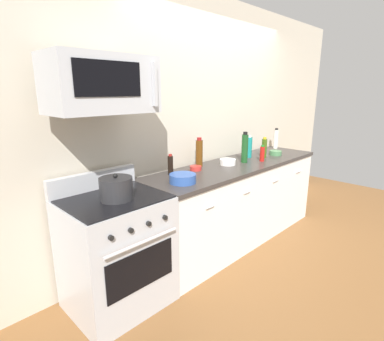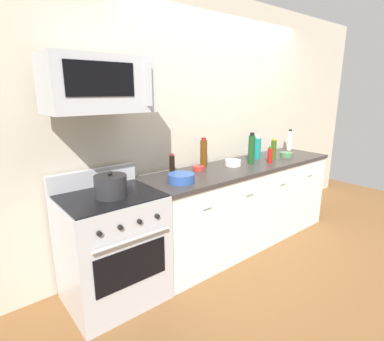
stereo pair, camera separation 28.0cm
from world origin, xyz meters
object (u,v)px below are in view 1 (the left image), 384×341
at_px(bottle_wine_green, 245,148).
at_px(bottle_soy_sauce_dark, 170,165).
at_px(microwave, 102,84).
at_px(stockpot, 116,188).
at_px(bottle_wine_amber, 199,153).
at_px(bowl_white_ceramic, 228,162).
at_px(bowl_green_glaze, 275,153).
at_px(range_oven, 117,251).
at_px(bottle_olive_oil, 264,148).
at_px(bowl_red_small, 196,168).
at_px(bottle_sparkling_teal, 249,147).
at_px(bowl_blue_mixing, 183,178).
at_px(bottle_hot_sauce_red, 262,154).
at_px(bottle_vinegar_white, 276,139).

xyz_separation_m(bottle_wine_green, bottle_soy_sauce_dark, (-0.93, 0.21, -0.07)).
bearing_deg(microwave, stockpot, -90.13).
bearing_deg(bottle_wine_amber, bottle_wine_green, -25.00).
relative_size(bottle_wine_green, bottle_soy_sauce_dark, 1.73).
xyz_separation_m(bottle_wine_amber, bowl_white_ceramic, (0.28, -0.17, -0.12)).
xyz_separation_m(bottle_wine_amber, bowl_green_glaze, (1.11, -0.28, -0.12)).
distance_m(range_oven, bottle_wine_green, 1.78).
bearing_deg(stockpot, bottle_olive_oil, 0.27).
height_order(bottle_soy_sauce_dark, bowl_red_small, bottle_soy_sauce_dark).
xyz_separation_m(bottle_sparkling_teal, bowl_white_ceramic, (-0.48, -0.05, -0.10)).
xyz_separation_m(microwave, bottle_wine_green, (1.67, -0.07, -0.67)).
xyz_separation_m(bottle_olive_oil, stockpot, (-2.05, -0.01, -0.03)).
distance_m(bottle_olive_oil, bowl_blue_mixing, 1.41).
xyz_separation_m(bottle_soy_sauce_dark, bottle_hot_sauce_red, (1.12, -0.32, -0.01)).
height_order(range_oven, bottle_vinegar_white, bottle_vinegar_white).
bearing_deg(bottle_olive_oil, bowl_blue_mixing, -177.99).
relative_size(microwave, bottle_olive_oil, 2.99).
bearing_deg(bowl_blue_mixing, bowl_white_ceramic, 9.50).
height_order(bottle_wine_amber, bottle_olive_oil, bottle_wine_amber).
xyz_separation_m(bowl_white_ceramic, bowl_blue_mixing, (-0.81, -0.14, 0.01)).
bearing_deg(microwave, bottle_sparkling_teal, 1.54).
relative_size(bottle_olive_oil, bowl_red_small, 2.08).
bearing_deg(microwave, bowl_blue_mixing, -12.09).
xyz_separation_m(bottle_vinegar_white, stockpot, (-2.71, -0.23, -0.05)).
xyz_separation_m(bottle_vinegar_white, bowl_white_ceramic, (-1.26, -0.13, -0.10)).
relative_size(range_oven, bottle_sparkling_teal, 3.95).
relative_size(bottle_wine_green, bottle_sparkling_teal, 1.28).
relative_size(microwave, stockpot, 3.04).
xyz_separation_m(bottle_sparkling_teal, bowl_red_small, (-0.90, 0.03, -0.10)).
xyz_separation_m(microwave, bottle_soy_sauce_dark, (0.75, 0.14, -0.73)).
distance_m(bottle_hot_sauce_red, bottle_wine_amber, 0.77).
distance_m(bottle_soy_sauce_dark, bowl_green_glaze, 1.56).
bearing_deg(bowl_blue_mixing, bottle_hot_sauce_red, -1.84).
distance_m(bowl_green_glaze, bowl_red_small, 1.27).
xyz_separation_m(microwave, bowl_red_small, (1.03, 0.08, -0.81)).
xyz_separation_m(bottle_vinegar_white, bowl_green_glaze, (-0.43, -0.24, -0.10)).
distance_m(bottle_olive_oil, bowl_green_glaze, 0.25).
xyz_separation_m(bottle_sparkling_teal, bowl_green_glaze, (0.35, -0.16, -0.10)).
height_order(bottle_wine_green, bowl_red_small, bottle_wine_green).
bearing_deg(bottle_sparkling_teal, range_oven, -177.13).
relative_size(range_oven, bowl_white_ceramic, 6.17).
bearing_deg(bottle_hot_sauce_red, bottle_vinegar_white, 20.06).
relative_size(bottle_vinegar_white, bowl_white_ceramic, 1.63).
bearing_deg(bottle_hot_sauce_red, microwave, 174.58).
bearing_deg(bowl_red_small, bottle_vinegar_white, 1.74).
bearing_deg(bottle_soy_sauce_dark, bowl_white_ceramic, -11.50).
relative_size(range_oven, bowl_green_glaze, 7.09).
relative_size(range_oven, bottle_vinegar_white, 3.79).
xyz_separation_m(bottle_wine_green, stockpot, (-1.67, -0.03, -0.08)).
height_order(bottle_soy_sauce_dark, bowl_green_glaze, bottle_soy_sauce_dark).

